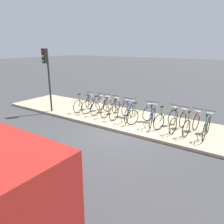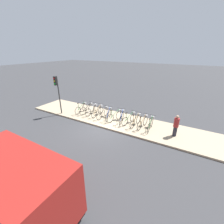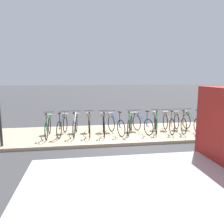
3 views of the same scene
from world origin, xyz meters
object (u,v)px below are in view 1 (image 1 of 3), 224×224
parked_bicycle_10 (192,123)px  parked_bicycle_1 (95,104)px  parked_bicycle_2 (102,105)px  parked_bicycle_5 (130,111)px  traffic_light (47,67)px  parked_bicycle_4 (121,109)px  parked_bicycle_0 (85,103)px  parked_bicycle_8 (167,117)px  parked_bicycle_11 (207,125)px  parked_bicycle_3 (112,107)px  parked_bicycle_6 (142,113)px  parked_bicycle_7 (153,115)px  parked_bicycle_9 (179,120)px

parked_bicycle_10 → parked_bicycle_1: bearing=178.5°
parked_bicycle_2 → parked_bicycle_5: 1.76m
parked_bicycle_1 → traffic_light: traffic_light is taller
parked_bicycle_4 → traffic_light: bearing=-162.0°
parked_bicycle_2 → parked_bicycle_4: bearing=-4.4°
parked_bicycle_0 → traffic_light: size_ratio=0.51×
parked_bicycle_10 → parked_bicycle_8: bearing=175.3°
parked_bicycle_11 → parked_bicycle_5: bearing=179.5°
parked_bicycle_3 → parked_bicycle_6: size_ratio=1.06×
parked_bicycle_7 → parked_bicycle_0: bearing=-179.4°
parked_bicycle_6 → parked_bicycle_7: same height
parked_bicycle_0 → parked_bicycle_6: same height
parked_bicycle_3 → parked_bicycle_5: bearing=-5.0°
parked_bicycle_4 → parked_bicycle_11: 4.14m
parked_bicycle_5 → traffic_light: traffic_light is taller
parked_bicycle_9 → parked_bicycle_7: bearing=177.5°
parked_bicycle_9 → parked_bicycle_11: (1.14, -0.01, 0.00)m
parked_bicycle_4 → parked_bicycle_6: (1.20, -0.03, 0.00)m
parked_bicycle_6 → parked_bicycle_11: 2.94m
parked_bicycle_5 → traffic_light: size_ratio=0.49×
parked_bicycle_7 → parked_bicycle_4: bearing=-179.5°
parked_bicycle_0 → parked_bicycle_2: size_ratio=1.00×
parked_bicycle_4 → parked_bicycle_7: size_ratio=1.03×
parked_bicycle_0 → parked_bicycle_9: bearing=-0.1°
parked_bicycle_5 → parked_bicycle_7: (1.22, 0.03, 0.00)m
parked_bicycle_2 → parked_bicycle_4: size_ratio=1.00×
parked_bicycle_1 → parked_bicycle_4: bearing=-3.3°
parked_bicycle_2 → traffic_light: bearing=-152.8°
parked_bicycle_1 → parked_bicycle_2: bearing=-0.8°
parked_bicycle_4 → parked_bicycle_10: size_ratio=1.00×
parked_bicycle_3 → parked_bicycle_1: bearing=179.2°
parked_bicycle_8 → parked_bicycle_10: size_ratio=0.97×
parked_bicycle_6 → parked_bicycle_11: (2.94, -0.01, 0.00)m
parked_bicycle_3 → parked_bicycle_4: same height
parked_bicycle_5 → parked_bicycle_6: 0.69m
parked_bicycle_2 → parked_bicycle_6: same height
parked_bicycle_0 → parked_bicycle_11: 6.53m
parked_bicycle_7 → parked_bicycle_8: size_ratio=1.00×
parked_bicycle_3 → parked_bicycle_0: bearing=-176.2°
parked_bicycle_7 → parked_bicycle_10: 1.82m
parked_bicycle_2 → parked_bicycle_11: bearing=-1.5°
parked_bicycle_7 → traffic_light: size_ratio=0.49×
parked_bicycle_0 → parked_bicycle_10: same height
parked_bicycle_1 → parked_bicycle_3: (1.15, -0.02, 0.00)m
parked_bicycle_6 → parked_bicycle_10: bearing=-0.0°
parked_bicycle_4 → parked_bicycle_5: size_ratio=1.03×
parked_bicycle_5 → parked_bicycle_6: size_ratio=1.02×
parked_bicycle_6 → parked_bicycle_11: size_ratio=0.95×
parked_bicycle_9 → parked_bicycle_10: size_ratio=1.00×
traffic_light → parked_bicycle_0: bearing=39.3°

